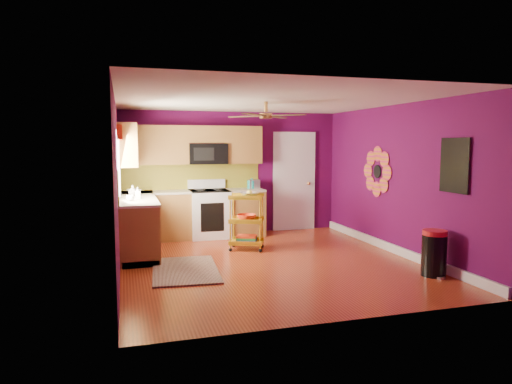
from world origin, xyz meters
name	(u,v)px	position (x,y,z in m)	size (l,w,h in m)	color
ground	(269,262)	(0.00, 0.00, 0.00)	(5.00, 5.00, 0.00)	maroon
room_envelope	(271,158)	(0.03, 0.00, 1.63)	(4.54, 5.04, 2.52)	#520943
lower_cabinets	(170,220)	(-1.35, 1.82, 0.43)	(2.81, 2.31, 0.94)	brown
electric_range	(209,213)	(-0.55, 2.17, 0.48)	(0.76, 0.66, 1.13)	white
upper_cabinetry	(173,146)	(-1.24, 2.17, 1.80)	(2.80, 2.30, 1.26)	brown
left_window	(119,151)	(-2.22, 1.05, 1.74)	(0.08, 1.35, 1.08)	white
panel_door	(294,182)	(1.35, 2.47, 1.02)	(0.95, 0.11, 2.15)	white
right_wall_art	(408,169)	(2.23, -0.34, 1.44)	(0.04, 2.74, 1.04)	black
ceiling_fan	(266,115)	(0.00, 0.20, 2.29)	(1.01, 1.01, 0.26)	#BF8C3F
shag_rug	(185,270)	(-1.33, -0.13, 0.01)	(0.93, 1.51, 0.02)	black
rolling_cart	(247,219)	(-0.11, 0.92, 0.54)	(0.70, 0.61, 1.05)	gold
trash_can	(434,253)	(1.98, -1.36, 0.32)	(0.44, 0.44, 0.65)	black
teal_kettle	(252,184)	(0.35, 2.27, 1.02)	(0.18, 0.18, 0.21)	teal
toaster	(254,184)	(0.40, 2.26, 1.03)	(0.22, 0.15, 0.18)	beige
soap_bottle_a	(138,193)	(-1.94, 1.11, 1.03)	(0.08, 0.09, 0.19)	#EA3F72
soap_bottle_b	(133,190)	(-2.01, 1.61, 1.03)	(0.14, 0.14, 0.18)	white
counter_dish	(134,191)	(-1.98, 2.02, 0.97)	(0.28, 0.28, 0.07)	white
counter_cup	(130,198)	(-2.07, 0.82, 0.99)	(0.12, 0.12, 0.09)	white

